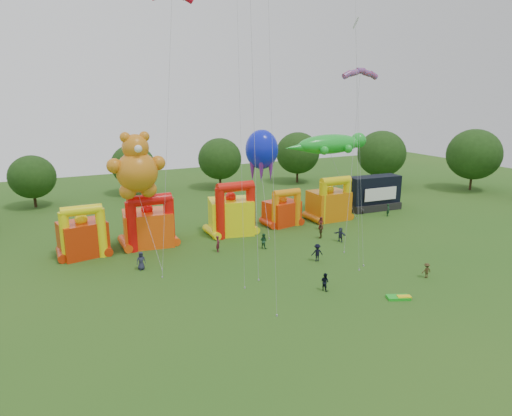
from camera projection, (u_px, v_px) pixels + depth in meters
name	position (u px, v px, depth m)	size (l,w,h in m)	color
ground	(380.00, 319.00, 37.39)	(160.00, 160.00, 0.00)	#265518
tree_ring	(369.00, 247.00, 35.86)	(121.24, 123.32, 12.07)	#352314
bouncy_castle_0	(83.00, 236.00, 51.23)	(5.46, 4.69, 6.15)	red
bouncy_castle_1	(149.00, 225.00, 54.77)	(6.27, 5.31, 6.58)	#FF510D
bouncy_castle_2	(232.00, 214.00, 59.19)	(6.26, 5.45, 7.14)	#FFF40D
bouncy_castle_3	(283.00, 211.00, 63.31)	(5.05, 4.37, 5.27)	red
bouncy_castle_4	(330.00, 203.00, 65.84)	(5.31, 4.27, 6.52)	orange
stage_trailer	(374.00, 193.00, 71.52)	(8.61, 3.69, 5.36)	black
teddy_bear_kite	(140.00, 182.00, 49.53)	(6.36, 7.97, 14.04)	orange
gecko_kite	(335.00, 162.00, 67.23)	(14.03, 6.96, 12.14)	green
octopus_kite	(263.00, 177.00, 60.85)	(4.51, 8.80, 13.27)	#0D1AD0
parafoil_kites	(267.00, 144.00, 47.40)	(27.43, 8.89, 29.22)	red
diamond_kites	(307.00, 121.00, 43.36)	(16.37, 12.80, 35.61)	#C33609
folded_kite_bundle	(399.00, 297.00, 40.99)	(2.23, 1.71, 0.31)	green
spectator_0	(141.00, 261.00, 47.51)	(0.95, 0.62, 1.95)	#24263D
spectator_1	(218.00, 244.00, 52.84)	(0.71, 0.46, 1.93)	#541824
spectator_2	(263.00, 241.00, 54.00)	(0.90, 0.70, 1.85)	#1C462B
spectator_3	(317.00, 253.00, 49.90)	(1.27, 0.73, 1.97)	black
spectator_4	(321.00, 231.00, 57.77)	(1.08, 0.45, 1.84)	#42361A
spectator_5	(340.00, 235.00, 56.44)	(1.69, 0.54, 1.82)	#272D42
spectator_6	(321.00, 223.00, 61.43)	(0.86, 0.56, 1.75)	#521917
spectator_7	(388.00, 210.00, 68.05)	(0.68, 0.45, 1.88)	#16371E
spectator_8	(325.00, 282.00, 42.58)	(0.84, 0.65, 1.72)	black
spectator_9	(427.00, 270.00, 45.49)	(1.00, 0.57, 1.54)	#3E3218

